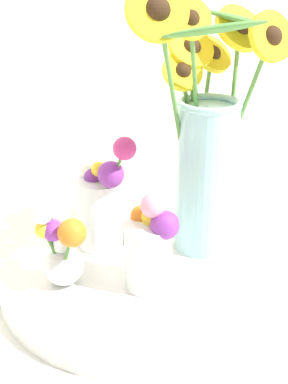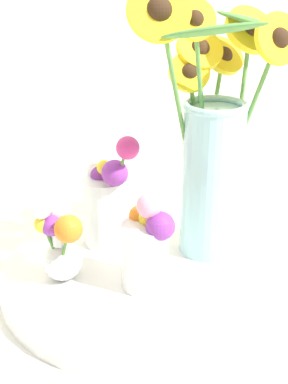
# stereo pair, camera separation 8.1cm
# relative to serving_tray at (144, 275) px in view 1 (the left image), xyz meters

# --- Properties ---
(ground_plane) EXTENTS (6.00, 6.00, 0.00)m
(ground_plane) POSITION_rel_serving_tray_xyz_m (0.03, -0.09, -0.01)
(ground_plane) COLOR silver
(serving_tray) EXTENTS (0.46, 0.46, 0.02)m
(serving_tray) POSITION_rel_serving_tray_xyz_m (0.00, 0.00, 0.00)
(serving_tray) COLOR white
(serving_tray) RESTS_ON ground_plane
(mason_jar_sunflowers) EXTENTS (0.27, 0.24, 0.45)m
(mason_jar_sunflowers) POSITION_rel_serving_tray_xyz_m (0.13, 0.03, 0.20)
(mason_jar_sunflowers) COLOR #9ED1D6
(mason_jar_sunflowers) RESTS_ON serving_tray
(vase_small_center) EXTENTS (0.07, 0.09, 0.16)m
(vase_small_center) POSITION_rel_serving_tray_xyz_m (-0.01, -0.05, 0.08)
(vase_small_center) COLOR white
(vase_small_center) RESTS_ON serving_tray
(vase_bulb_right) EXTENTS (0.07, 0.10, 0.14)m
(vase_bulb_right) POSITION_rel_serving_tray_xyz_m (-0.13, 0.01, 0.08)
(vase_bulb_right) COLOR white
(vase_bulb_right) RESTS_ON serving_tray
(vase_small_back) EXTENTS (0.08, 0.12, 0.21)m
(vase_small_back) POSITION_rel_serving_tray_xyz_m (-0.03, 0.10, 0.09)
(vase_small_back) COLOR white
(vase_small_back) RESTS_ON serving_tray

